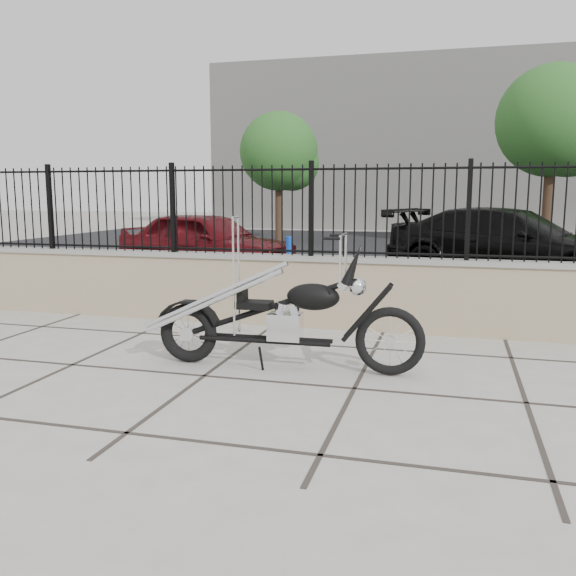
# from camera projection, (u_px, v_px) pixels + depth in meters

# --- Properties ---
(ground_plane) EXTENTS (90.00, 90.00, 0.00)m
(ground_plane) POSITION_uv_depth(u_px,v_px,m) (354.00, 389.00, 5.65)
(ground_plane) COLOR #99968E
(ground_plane) RESTS_ON ground
(parking_lot) EXTENTS (30.00, 30.00, 0.00)m
(parking_lot) POSITION_uv_depth(u_px,v_px,m) (423.00, 255.00, 17.57)
(parking_lot) COLOR black
(parking_lot) RESTS_ON ground
(retaining_wall) EXTENTS (14.00, 0.36, 0.96)m
(retaining_wall) POSITION_uv_depth(u_px,v_px,m) (385.00, 294.00, 7.96)
(retaining_wall) COLOR gray
(retaining_wall) RESTS_ON ground_plane
(iron_fence) EXTENTS (14.00, 0.08, 1.20)m
(iron_fence) POSITION_uv_depth(u_px,v_px,m) (387.00, 211.00, 7.79)
(iron_fence) COLOR black
(iron_fence) RESTS_ON retaining_wall
(background_building) EXTENTS (22.00, 6.00, 8.00)m
(background_building) POSITION_uv_depth(u_px,v_px,m) (440.00, 147.00, 30.28)
(background_building) COLOR beige
(background_building) RESTS_ON ground_plane
(chopper_motorcycle) EXTENTS (2.67, 0.56, 1.59)m
(chopper_motorcycle) POSITION_uv_depth(u_px,v_px,m) (280.00, 292.00, 6.19)
(chopper_motorcycle) COLOR black
(chopper_motorcycle) RESTS_ON ground_plane
(car_red) EXTENTS (4.41, 2.63, 1.40)m
(car_red) POSITION_uv_depth(u_px,v_px,m) (207.00, 243.00, 13.30)
(car_red) COLOR #510B10
(car_red) RESTS_ON parking_lot
(car_black) EXTENTS (5.51, 3.95, 1.48)m
(car_black) POSITION_uv_depth(u_px,v_px,m) (510.00, 244.00, 12.45)
(car_black) COLOR black
(car_black) RESTS_ON parking_lot
(bollard_a) EXTENTS (0.15, 0.15, 1.01)m
(bollard_a) POSITION_uv_depth(u_px,v_px,m) (289.00, 264.00, 11.01)
(bollard_a) COLOR #0D33C5
(bollard_a) RESTS_ON ground_plane
(tree_left) EXTENTS (2.87, 2.87, 4.84)m
(tree_left) POSITION_uv_depth(u_px,v_px,m) (279.00, 148.00, 22.27)
(tree_left) COLOR #382619
(tree_left) RESTS_ON ground_plane
(tree_right) EXTENTS (3.55, 3.55, 6.00)m
(tree_right) POSITION_uv_depth(u_px,v_px,m) (553.00, 115.00, 19.34)
(tree_right) COLOR #382619
(tree_right) RESTS_ON ground_plane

